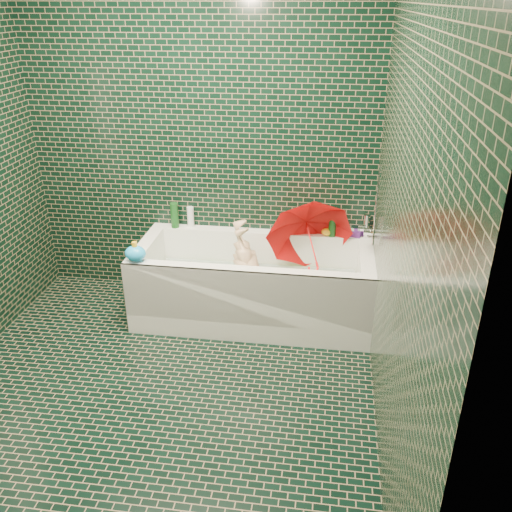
# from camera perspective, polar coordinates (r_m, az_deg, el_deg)

# --- Properties ---
(floor) EXTENTS (2.80, 2.80, 0.00)m
(floor) POSITION_cam_1_polar(r_m,az_deg,el_deg) (3.41, -10.60, -14.50)
(floor) COLOR black
(floor) RESTS_ON ground
(wall_back) EXTENTS (2.80, 0.00, 2.80)m
(wall_back) POSITION_cam_1_polar(r_m,az_deg,el_deg) (4.07, -5.91, 12.38)
(wall_back) COLOR black
(wall_back) RESTS_ON floor
(wall_right) EXTENTS (0.00, 2.80, 2.80)m
(wall_right) POSITION_cam_1_polar(r_m,az_deg,el_deg) (2.64, 14.97, 4.20)
(wall_right) COLOR black
(wall_right) RESTS_ON floor
(bathtub) EXTENTS (1.70, 0.75, 0.55)m
(bathtub) POSITION_cam_1_polar(r_m,az_deg,el_deg) (4.00, -0.28, -3.71)
(bathtub) COLOR white
(bathtub) RESTS_ON floor
(bath_mat) EXTENTS (1.35, 0.47, 0.01)m
(bath_mat) POSITION_cam_1_polar(r_m,az_deg,el_deg) (4.05, -0.25, -4.28)
(bath_mat) COLOR #53CC28
(bath_mat) RESTS_ON bathtub
(water) EXTENTS (1.48, 0.53, 0.00)m
(water) POSITION_cam_1_polar(r_m,az_deg,el_deg) (3.98, -0.25, -2.48)
(water) COLOR silver
(water) RESTS_ON bathtub
(faucet) EXTENTS (0.18, 0.19, 0.55)m
(faucet) POSITION_cam_1_polar(r_m,az_deg,el_deg) (3.75, 12.15, 3.07)
(faucet) COLOR silver
(faucet) RESTS_ON wall_right
(child) EXTENTS (0.93, 0.47, 0.39)m
(child) POSITION_cam_1_polar(r_m,az_deg,el_deg) (3.96, -0.30, -2.44)
(child) COLOR tan
(child) RESTS_ON bathtub
(umbrella) EXTENTS (0.86, 0.83, 0.88)m
(umbrella) POSITION_cam_1_polar(r_m,az_deg,el_deg) (3.89, 5.90, 1.23)
(umbrella) COLOR red
(umbrella) RESTS_ON bathtub
(soap_bottle_a) EXTENTS (0.11, 0.11, 0.25)m
(soap_bottle_a) POSITION_cam_1_polar(r_m,az_deg,el_deg) (4.11, 9.92, 1.97)
(soap_bottle_a) COLOR white
(soap_bottle_a) RESTS_ON bathtub
(soap_bottle_b) EXTENTS (0.10, 0.11, 0.18)m
(soap_bottle_b) POSITION_cam_1_polar(r_m,az_deg,el_deg) (4.11, 10.28, 1.90)
(soap_bottle_b) COLOR #56217E
(soap_bottle_b) RESTS_ON bathtub
(soap_bottle_c) EXTENTS (0.17, 0.17, 0.17)m
(soap_bottle_c) POSITION_cam_1_polar(r_m,az_deg,el_deg) (4.13, 9.03, 2.16)
(soap_bottle_c) COLOR #134518
(soap_bottle_c) RESTS_ON bathtub
(bottle_right_tall) EXTENTS (0.07, 0.07, 0.22)m
(bottle_right_tall) POSITION_cam_1_polar(r_m,az_deg,el_deg) (4.07, 8.06, 3.53)
(bottle_right_tall) COLOR #134518
(bottle_right_tall) RESTS_ON bathtub
(bottle_right_pump) EXTENTS (0.07, 0.07, 0.18)m
(bottle_right_pump) POSITION_cam_1_polar(r_m,az_deg,el_deg) (4.10, 11.54, 3.10)
(bottle_right_pump) COLOR silver
(bottle_right_pump) RESTS_ON bathtub
(bottle_left_tall) EXTENTS (0.07, 0.07, 0.20)m
(bottle_left_tall) POSITION_cam_1_polar(r_m,az_deg,el_deg) (4.24, -8.57, 4.26)
(bottle_left_tall) COLOR #134518
(bottle_left_tall) RESTS_ON bathtub
(bottle_left_short) EXTENTS (0.07, 0.07, 0.16)m
(bottle_left_short) POSITION_cam_1_polar(r_m,az_deg,el_deg) (4.25, -6.90, 4.13)
(bottle_left_short) COLOR white
(bottle_left_short) RESTS_ON bathtub
(rubber_duck) EXTENTS (0.11, 0.08, 0.08)m
(rubber_duck) POSITION_cam_1_polar(r_m,az_deg,el_deg) (4.10, 7.52, 2.61)
(rubber_duck) COLOR gold
(rubber_duck) RESTS_ON bathtub
(bath_toy) EXTENTS (0.17, 0.15, 0.14)m
(bath_toy) POSITION_cam_1_polar(r_m,az_deg,el_deg) (3.74, -12.58, 0.28)
(bath_toy) COLOR #1A98ED
(bath_toy) RESTS_ON bathtub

